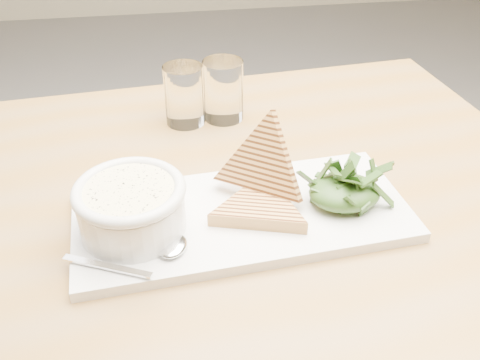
{
  "coord_description": "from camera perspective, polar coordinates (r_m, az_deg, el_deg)",
  "views": [
    {
      "loc": [
        -0.15,
        -0.75,
        1.19
      ],
      "look_at": [
        -0.06,
        -0.19,
        0.79
      ],
      "focal_mm": 40.0,
      "sensor_mm": 36.0,
      "label": 1
    }
  ],
  "objects": [
    {
      "name": "glass_near",
      "position": [
        0.9,
        -5.97,
        8.99
      ],
      "size": [
        0.07,
        0.07,
        0.1
      ],
      "primitive_type": "cylinder",
      "color": "white",
      "rests_on": "table_top"
    },
    {
      "name": "sandwich_lean",
      "position": [
        0.7,
        2.41,
        1.75
      ],
      "size": [
        0.19,
        0.19,
        0.16
      ],
      "primitive_type": null,
      "rotation": [
        1.13,
        0.0,
        -0.61
      ],
      "color": "#B98242",
      "rests_on": "sandwich_flat"
    },
    {
      "name": "spoon_handle",
      "position": [
        0.63,
        -13.98,
        -8.92
      ],
      "size": [
        0.1,
        0.05,
        0.0
      ],
      "primitive_type": "cube",
      "rotation": [
        0.0,
        0.0,
        -0.44
      ],
      "color": "silver",
      "rests_on": "platter"
    },
    {
      "name": "sandwich_flat",
      "position": [
        0.68,
        2.15,
        -2.91
      ],
      "size": [
        0.18,
        0.18,
        0.02
      ],
      "primitive_type": null,
      "rotation": [
        0.0,
        0.0,
        -0.29
      ],
      "color": "#B98242",
      "rests_on": "platter"
    },
    {
      "name": "spoon_bowl",
      "position": [
        0.64,
        -7.16,
        -7.0
      ],
      "size": [
        0.05,
        0.05,
        0.01
      ],
      "primitive_type": "ellipsoid",
      "rotation": [
        0.0,
        0.0,
        -0.44
      ],
      "color": "silver",
      "rests_on": "platter"
    },
    {
      "name": "glass_far",
      "position": [
        0.91,
        -1.8,
        9.53
      ],
      "size": [
        0.07,
        0.07,
        0.1
      ],
      "primitive_type": "cylinder",
      "color": "white",
      "rests_on": "table_top"
    },
    {
      "name": "arugula_pile",
      "position": [
        0.7,
        11.18,
        -0.74
      ],
      "size": [
        0.11,
        0.1,
        0.05
      ],
      "primitive_type": null,
      "color": "#416526",
      "rests_on": "platter"
    },
    {
      "name": "table_leg_br",
      "position": [
        1.34,
        15.89,
        -4.98
      ],
      "size": [
        0.06,
        0.06,
        0.7
      ],
      "primitive_type": "cylinder",
      "color": "olive",
      "rests_on": "ground"
    },
    {
      "name": "platter",
      "position": [
        0.7,
        0.26,
        -3.8
      ],
      "size": [
        0.44,
        0.22,
        0.01
      ],
      "primitive_type": "cube",
      "rotation": [
        0.0,
        0.0,
        0.07
      ],
      "color": "silver",
      "rests_on": "table_top"
    },
    {
      "name": "table_top",
      "position": [
        0.75,
        -7.39,
        -3.71
      ],
      "size": [
        1.2,
        0.86,
        0.04
      ],
      "primitive_type": "cube",
      "rotation": [
        0.0,
        0.0,
        0.09
      ],
      "color": "olive",
      "rests_on": "ground"
    },
    {
      "name": "bowl_rim",
      "position": [
        0.64,
        -11.77,
        -1.09
      ],
      "size": [
        0.14,
        0.14,
        0.01
      ],
      "primitive_type": "torus",
      "color": "silver",
      "rests_on": "soup_bowl"
    },
    {
      "name": "soup_bowl",
      "position": [
        0.66,
        -11.44,
        -3.37
      ],
      "size": [
        0.13,
        0.13,
        0.05
      ],
      "primitive_type": "cylinder",
      "color": "silver",
      "rests_on": "platter"
    },
    {
      "name": "salad_base",
      "position": [
        0.71,
        11.1,
        -1.33
      ],
      "size": [
        0.09,
        0.07,
        0.04
      ],
      "primitive_type": "ellipsoid",
      "color": "black",
      "rests_on": "platter"
    },
    {
      "name": "soup",
      "position": [
        0.64,
        -11.75,
        -1.23
      ],
      "size": [
        0.11,
        0.11,
        0.01
      ],
      "primitive_type": "cylinder",
      "color": "#F7E7A8",
      "rests_on": "soup_bowl"
    }
  ]
}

